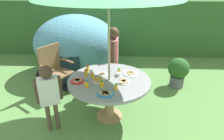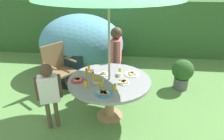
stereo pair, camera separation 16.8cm
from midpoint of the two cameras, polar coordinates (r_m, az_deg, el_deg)
The scene contains 23 objects.
ground_plane at distance 3.62m, azimuth 0.66°, elevation -13.30°, with size 10.00×10.00×0.02m, color #548442.
hedge_backdrop at distance 6.39m, azimuth 3.63°, elevation 12.16°, with size 9.00×0.70×1.66m, color #33602D.
garden_table at distance 3.28m, azimuth 0.71°, elevation -4.67°, with size 1.35×1.35×0.74m.
wooden_chair at distance 4.22m, azimuth -14.36°, elevation 1.06°, with size 0.65×0.68×1.04m.
dome_tent at distance 5.10m, azimuth -7.89°, elevation 7.47°, with size 2.30×2.30×1.47m.
potted_plant at distance 4.56m, azimuth 20.70°, elevation -0.72°, with size 0.46×0.46×0.68m.
child_in_pink_shirt at distance 4.08m, azimuth 2.42°, elevation 5.46°, with size 0.23×0.46×1.37m.
child_in_white_shirt at distance 3.11m, azimuth -16.36°, elevation -5.29°, with size 0.36×0.26×1.13m.
snack_bowl at distance 3.13m, azimuth -2.48°, elevation -2.89°, with size 0.17×0.17×0.08m.
plate_near_left at distance 3.37m, azimuth -1.02°, elevation -1.16°, with size 0.18×0.18×0.03m.
plate_center_front at distance 3.11m, azimuth 4.87°, elevation -3.55°, with size 0.19×0.19×0.03m.
plate_near_right at distance 3.40m, azimuth 7.23°, elevation -1.14°, with size 0.26×0.26×0.03m.
plate_back_edge at distance 3.21m, azimuth -8.46°, elevation -2.89°, with size 0.22×0.22×0.03m.
plate_mid_left at distance 2.82m, azimuth -0.75°, elevation -6.70°, with size 0.25×0.25×0.03m.
juice_bottle_far_left at distance 2.90m, azimuth 2.51°, elevation -5.01°, with size 0.05×0.05×0.11m.
juice_bottle_far_right at distance 3.34m, azimuth -5.92°, elevation -0.63°, with size 0.05×0.05×0.13m.
juice_bottle_center_back at distance 3.01m, azimuth -5.97°, elevation -3.81°, with size 0.06×0.06×0.12m.
juice_bottle_mid_right at distance 3.39m, azimuth 3.72°, elevation -0.42°, with size 0.05×0.05×0.10m.
juice_bottle_front_edge at distance 3.25m, azimuth -3.99°, elevation -1.54°, with size 0.05×0.05×0.10m.
juice_bottle_spot_a at distance 2.99m, azimuth -1.55°, elevation -3.90°, with size 0.06×0.06×0.11m.
juice_bottle_spot_b at distance 3.52m, azimuth -5.26°, elevation 0.66°, with size 0.05×0.05×0.11m.
cup_near at distance 3.31m, azimuth 3.51°, elevation -1.37°, with size 0.07×0.07×0.06m, color white.
cup_far at distance 3.41m, azimuth -4.36°, elevation -0.47°, with size 0.07×0.07×0.07m, color white.
Camera 2 is at (0.34, -2.83, 2.23)m, focal length 31.61 mm.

